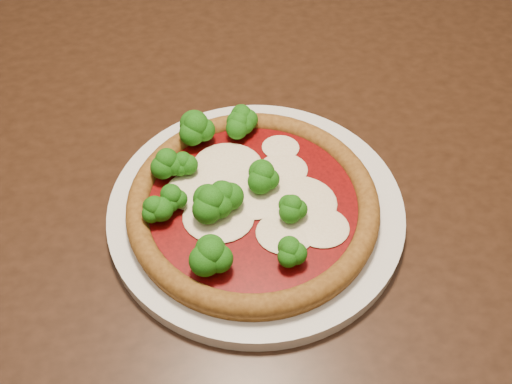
{
  "coord_description": "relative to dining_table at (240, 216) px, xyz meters",
  "views": [
    {
      "loc": [
        0.15,
        -0.24,
        1.27
      ],
      "look_at": [
        0.12,
        0.16,
        0.79
      ],
      "focal_mm": 40.0,
      "sensor_mm": 36.0,
      "label": 1
    }
  ],
  "objects": [
    {
      "name": "dining_table",
      "position": [
        0.0,
        0.0,
        0.0
      ],
      "size": [
        1.29,
        1.11,
        0.75
      ],
      "rotation": [
        0.0,
        0.0,
        0.23
      ],
      "color": "black",
      "rests_on": "floor"
    },
    {
      "name": "pizza",
      "position": [
        0.02,
        -0.08,
        0.13
      ],
      "size": [
        0.28,
        0.28,
        0.06
      ],
      "rotation": [
        0.0,
        0.0,
        -0.36
      ],
      "color": "brown",
      "rests_on": "plate"
    },
    {
      "name": "plate",
      "position": [
        0.03,
        -0.07,
        0.11
      ],
      "size": [
        0.33,
        0.33,
        0.02
      ],
      "primitive_type": "cylinder",
      "color": "silver",
      "rests_on": "dining_table"
    }
  ]
}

